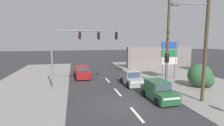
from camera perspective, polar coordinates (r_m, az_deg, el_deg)
name	(u,v)px	position (r m, az deg, el deg)	size (l,w,h in m)	color
ground_plane	(127,104)	(13.70, 5.07, -13.05)	(140.00, 140.00, 0.00)	#303033
lane_dash_near	(137,114)	(11.95, 8.09, -16.27)	(0.20, 2.40, 0.01)	silver
lane_dash_mid	(118,92)	(16.43, 1.87, -9.48)	(0.20, 2.40, 0.01)	silver
lane_dash_far	(107,80)	(21.14, -1.51, -5.60)	(0.20, 2.40, 0.01)	silver
kerb_right_verge	(209,89)	(19.80, 29.04, -7.45)	(10.00, 44.00, 0.02)	gray
kerb_left_verge	(21,95)	(17.52, -27.51, -9.24)	(8.00, 40.00, 0.02)	gray
utility_pole_foreground_right	(205,31)	(14.98, 28.14, 9.34)	(3.78, 0.48, 10.29)	#4C3D2B
utility_pole_midground_right	(168,32)	(19.00, 17.84, 9.67)	(1.80, 0.26, 10.78)	#4C3D2B
traffic_signal_mast	(77,45)	(17.70, -11.45, 5.91)	(6.87, 0.89, 6.00)	slate
pedestal_signal_right_kerb	(167,66)	(17.00, 17.40, -0.90)	(0.44, 0.30, 3.56)	slate
shopping_plaza_sign	(169,55)	(22.52, 18.22, 2.51)	(2.10, 0.16, 4.60)	slate
roadside_bush	(201,76)	(20.07, 27.07, -3.89)	(2.56, 2.19, 2.38)	#2D5B33
shopfront_wall_far	(160,57)	(32.06, 15.28, 1.89)	(12.00, 1.00, 3.60)	gray
hatchback_oncoming_mid	(132,78)	(19.03, 6.41, -4.97)	(1.79, 3.65, 1.53)	#A3A8AD
hatchback_crossing_left	(158,91)	(14.82, 14.88, -8.82)	(1.87, 3.69, 1.53)	#235633
sedan_receding_far	(82,72)	(22.74, -9.71, -2.97)	(2.03, 4.31, 1.56)	maroon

